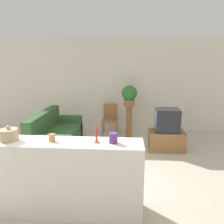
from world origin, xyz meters
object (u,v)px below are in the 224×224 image
couch (55,136)px  wooden_chair (110,118)px  television (167,120)px  potted_plant (129,95)px  decorative_bowl (9,135)px

couch → wooden_chair: (1.23, 1.09, 0.19)m
couch → television: 2.65m
television → couch: bearing=-178.1°
wooden_chair → potted_plant: 0.88m
potted_plant → decorative_bowl: bearing=-116.6°
television → decorative_bowl: 3.39m
wooden_chair → television: bearing=-35.8°
potted_plant → decorative_bowl: (-1.58, -3.16, -0.08)m
couch → potted_plant: (1.75, 0.94, 0.88)m
couch → decorative_bowl: size_ratio=7.58×
couch → potted_plant: size_ratio=3.29×
television → wooden_chair: 1.73m
couch → decorative_bowl: (0.17, -2.23, 0.79)m
couch → decorative_bowl: 2.37m
potted_plant → couch: bearing=-151.9°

